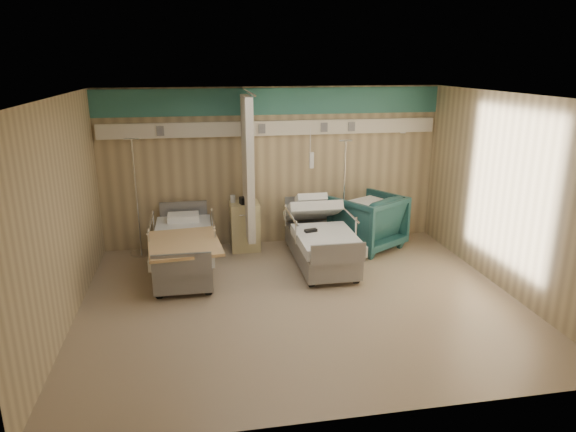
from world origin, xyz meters
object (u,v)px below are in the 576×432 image
at_px(visitor_armchair, 368,221).
at_px(iv_stand_left, 140,232).
at_px(bed_left, 184,254).
at_px(iv_stand_right, 343,225).
at_px(bedside_cabinet, 245,226).
at_px(bed_right, 320,245).

bearing_deg(visitor_armchair, iv_stand_left, -36.45).
bearing_deg(bed_left, iv_stand_right, 15.22).
distance_m(bed_left, bedside_cabinet, 1.39).
xyz_separation_m(bed_right, bed_left, (-2.20, 0.00, 0.00)).
distance_m(bed_right, visitor_armchair, 1.18).
bearing_deg(bed_left, bed_right, 0.00).
xyz_separation_m(bedside_cabinet, visitor_armchair, (2.15, -0.30, 0.06)).
bearing_deg(bed_left, bedside_cabinet, 40.60).
bearing_deg(visitor_armchair, iv_stand_right, -53.32).
distance_m(bedside_cabinet, visitor_armchair, 2.18).
height_order(bed_right, visitor_armchair, visitor_armchair).
distance_m(bedside_cabinet, iv_stand_left, 1.81).
relative_size(bed_right, iv_stand_right, 1.12).
bearing_deg(visitor_armchair, bed_right, -0.56).
distance_m(iv_stand_right, iv_stand_left, 3.56).
bearing_deg(visitor_armchair, bed_left, -20.81).
bearing_deg(bed_right, bedside_cabinet, 141.95).
distance_m(bed_left, visitor_armchair, 3.26).
distance_m(bed_right, bedside_cabinet, 1.46).
xyz_separation_m(bed_right, bedside_cabinet, (-1.15, 0.90, 0.11)).
bearing_deg(bedside_cabinet, bed_right, -38.05).
relative_size(visitor_armchair, iv_stand_right, 0.56).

